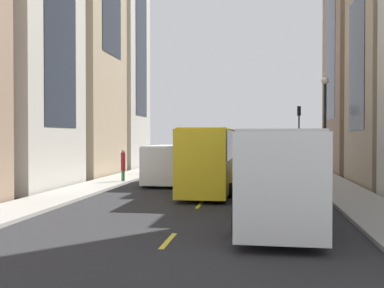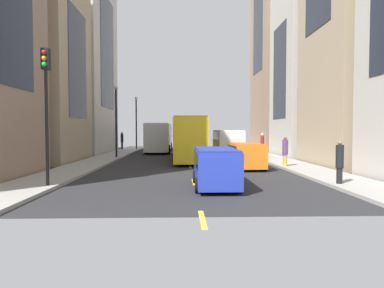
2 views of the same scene
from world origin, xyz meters
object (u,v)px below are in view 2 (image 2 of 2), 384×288
object	(u,v)px
delivery_van_white	(228,142)
pedestrian_waiting_curb	(285,150)
car_blue_1	(216,165)
traffic_light_near_corner	(46,91)
pedestrian_crossing_mid	(262,145)
pedestrian_crossing_near	(122,140)
car_orange_0	(246,154)
streetcar_yellow	(189,135)
pedestrian_walking_far	(340,161)
city_bus_white	(159,135)

from	to	relation	value
delivery_van_white	pedestrian_waiting_curb	world-z (taller)	delivery_van_white
car_blue_1	traffic_light_near_corner	world-z (taller)	traffic_light_near_corner
pedestrian_crossing_mid	pedestrian_crossing_near	world-z (taller)	pedestrian_crossing_near
car_blue_1	pedestrian_crossing_mid	xyz separation A→B (m)	(5.48, 14.08, 0.29)
car_orange_0	pedestrian_crossing_near	distance (m)	24.93
streetcar_yellow	pedestrian_waiting_curb	world-z (taller)	streetcar_yellow
car_orange_0	pedestrian_crossing_near	bearing A→B (deg)	118.94
streetcar_yellow	pedestrian_crossing_near	distance (m)	16.10
car_blue_1	delivery_van_white	bearing A→B (deg)	80.16
pedestrian_crossing_near	pedestrian_walking_far	size ratio (longest dim) A/B	1.16
delivery_van_white	streetcar_yellow	bearing A→B (deg)	160.84
pedestrian_crossing_near	pedestrian_walking_far	bearing A→B (deg)	-63.91
pedestrian_waiting_curb	pedestrian_walking_far	distance (m)	7.50
car_blue_1	pedestrian_crossing_mid	size ratio (longest dim) A/B	1.95
delivery_van_white	traffic_light_near_corner	world-z (taller)	traffic_light_near_corner
pedestrian_waiting_curb	pedestrian_walking_far	xyz separation A→B (m)	(0.16, -7.50, -0.05)
streetcar_yellow	car_orange_0	bearing A→B (deg)	-65.80
streetcar_yellow	traffic_light_near_corner	world-z (taller)	traffic_light_near_corner
streetcar_yellow	traffic_light_near_corner	size ratio (longest dim) A/B	2.46
car_blue_1	pedestrian_crossing_near	size ratio (longest dim) A/B	1.88
car_blue_1	traffic_light_near_corner	xyz separation A→B (m)	(-7.35, -0.12, 3.23)
streetcar_yellow	pedestrian_walking_far	bearing A→B (deg)	-67.14
pedestrian_crossing_mid	traffic_light_near_corner	size ratio (longest dim) A/B	0.37
car_orange_0	streetcar_yellow	bearing A→B (deg)	114.20
streetcar_yellow	pedestrian_walking_far	distance (m)	16.71
streetcar_yellow	pedestrian_walking_far	xyz separation A→B (m)	(6.48, -15.38, -0.95)
city_bus_white	delivery_van_white	world-z (taller)	city_bus_white
pedestrian_crossing_near	pedestrian_walking_far	world-z (taller)	pedestrian_crossing_near
city_bus_white	car_orange_0	distance (m)	19.39
city_bus_white	pedestrian_crossing_mid	world-z (taller)	city_bus_white
city_bus_white	traffic_light_near_corner	xyz separation A→B (m)	(-3.15, -25.47, 2.25)
city_bus_white	pedestrian_crossing_near	bearing A→B (deg)	143.74
city_bus_white	delivery_van_white	bearing A→B (deg)	-59.08
streetcar_yellow	delivery_van_white	xyz separation A→B (m)	(3.35, -1.16, -0.61)
pedestrian_walking_far	streetcar_yellow	bearing A→B (deg)	-120.85
pedestrian_crossing_mid	pedestrian_waiting_curb	distance (m)	6.57
streetcar_yellow	car_blue_1	xyz separation A→B (m)	(0.88, -15.39, -1.10)
car_orange_0	pedestrian_waiting_curb	distance (m)	2.70
pedestrian_waiting_curb	pedestrian_crossing_near	bearing A→B (deg)	-100.04
delivery_van_white	pedestrian_waiting_curb	bearing A→B (deg)	-66.09
city_bus_white	pedestrian_waiting_curb	xyz separation A→B (m)	(9.64, -17.83, -0.78)
city_bus_white	pedestrian_crossing_near	world-z (taller)	city_bus_white
streetcar_yellow	city_bus_white	bearing A→B (deg)	108.39
pedestrian_walking_far	pedestrian_waiting_curb	bearing A→B (deg)	-142.52
delivery_van_white	car_blue_1	bearing A→B (deg)	-99.84
pedestrian_crossing_near	traffic_light_near_corner	size ratio (longest dim) A/B	0.38
pedestrian_walking_far	pedestrian_crossing_mid	bearing A→B (deg)	-143.21
delivery_van_white	pedestrian_waiting_curb	xyz separation A→B (m)	(2.98, -6.71, -0.29)
pedestrian_crossing_mid	car_blue_1	bearing A→B (deg)	49.81
pedestrian_walking_far	pedestrian_crossing_near	bearing A→B (deg)	-116.58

